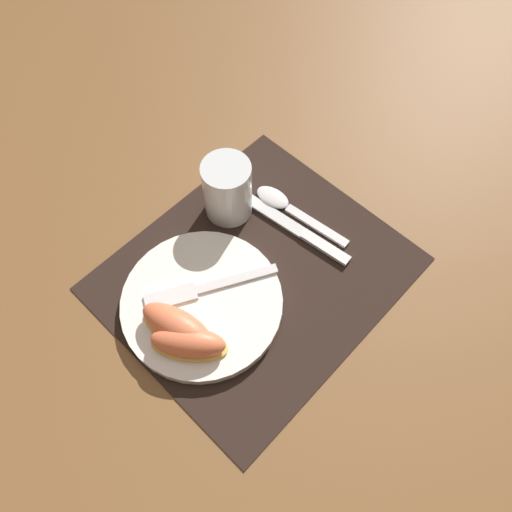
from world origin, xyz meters
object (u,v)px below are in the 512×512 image
fork (202,289)px  plate (202,303)px  knife (295,228)px  citrus_wedge_0 (177,327)px  citrus_wedge_1 (188,343)px  juice_glass (228,192)px  spoon (284,205)px

fork → plate: bearing=-135.2°
knife → citrus_wedge_0: (-0.24, -0.00, 0.03)m
fork → citrus_wedge_1: size_ratio=1.64×
knife → juice_glass: bearing=113.3°
spoon → fork: size_ratio=0.96×
juice_glass → spoon: 0.10m
juice_glass → citrus_wedge_1: juice_glass is taller
plate → citrus_wedge_1: bearing=-146.3°
plate → citrus_wedge_1: size_ratio=2.10×
juice_glass → fork: 0.16m
spoon → citrus_wedge_0: 0.27m
fork → citrus_wedge_0: (-0.06, -0.02, 0.01)m
fork → citrus_wedge_0: size_ratio=1.50×
juice_glass → fork: size_ratio=0.57×
fork → citrus_wedge_1: 0.09m
knife → citrus_wedge_0: size_ratio=1.73×
knife → spoon: spoon is taller
fork → citrus_wedge_0: citrus_wedge_0 is taller
juice_glass → citrus_wedge_1: 0.24m
plate → citrus_wedge_0: size_ratio=1.92×
plate → spoon: 0.21m
plate → juice_glass: size_ratio=2.26×
citrus_wedge_1 → juice_glass: bearing=32.8°
plate → knife: bearing=-3.2°
juice_glass → spoon: size_ratio=0.59×
plate → citrus_wedge_0: bearing=-168.2°
knife → citrus_wedge_0: 0.24m
plate → fork: bearing=44.8°
knife → fork: fork is taller
plate → knife: 0.19m
fork → spoon: bearing=5.4°
plate → citrus_wedge_1: 0.07m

